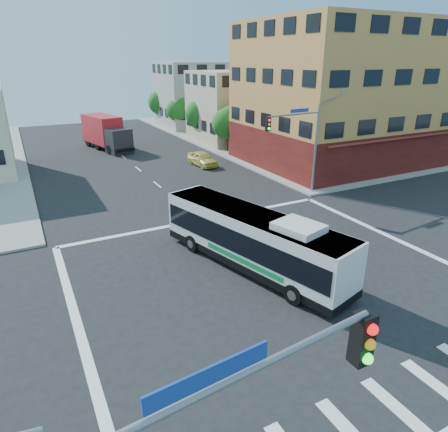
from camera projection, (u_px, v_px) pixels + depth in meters
ground at (279, 284)px, 19.99m from camera, size 120.00×120.00×0.00m
sidewalk_ne at (335, 128)px, 63.82m from camera, size 50.00×50.00×0.15m
corner_building_ne at (339, 106)px, 41.62m from camera, size 18.10×15.44×14.00m
building_east_near at (240, 106)px, 53.64m from camera, size 12.06×10.06×9.00m
building_east_far at (198, 94)px, 65.01m from camera, size 12.06×10.06×10.00m
signal_mast_ne at (301, 135)px, 30.81m from camera, size 7.91×1.13×8.07m
street_tree_a at (228, 122)px, 46.81m from camera, size 3.60×3.60×5.53m
street_tree_b at (200, 112)px, 53.35m from camera, size 3.80×3.80×5.79m
street_tree_c at (178, 108)px, 60.06m from camera, size 3.40×3.40×5.29m
street_tree_d at (161, 101)px, 66.51m from camera, size 4.00×4.00×6.03m
transit_bus at (253, 239)px, 20.96m from camera, size 5.47×11.79×3.42m
box_truck at (106, 133)px, 48.85m from camera, size 4.54×9.18×3.98m
parked_car at (202, 159)px, 41.71m from camera, size 2.06×4.42×1.46m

